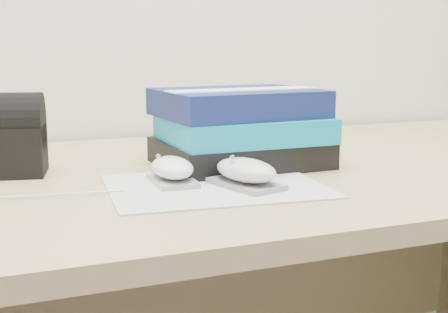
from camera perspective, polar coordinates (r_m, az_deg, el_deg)
name	(u,v)px	position (r m, az deg, el deg)	size (l,w,h in m)	color
desk	(242,278)	(1.23, 1.68, -11.03)	(1.60, 0.80, 0.73)	tan
mousepad	(215,186)	(0.94, -0.82, -2.73)	(0.32, 0.25, 0.00)	#9B9AA2
mouse_rear	(172,170)	(0.96, -4.75, -1.21)	(0.07, 0.11, 0.05)	#9F9FA2
mouse_front	(246,173)	(0.92, 2.02, -1.48)	(0.09, 0.13, 0.05)	gray
usb_cable	(54,194)	(0.91, -15.29, -3.36)	(0.00, 0.00, 0.20)	white
book_stack	(240,128)	(1.09, 1.49, 2.62)	(0.28, 0.23, 0.14)	black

